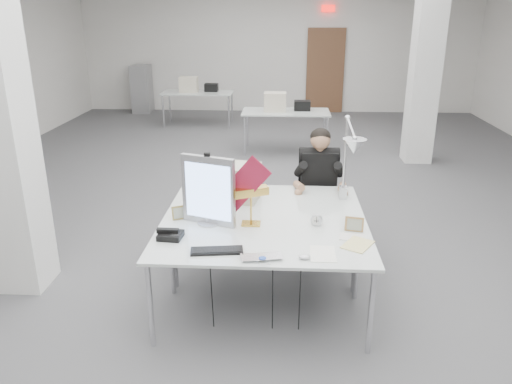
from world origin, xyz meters
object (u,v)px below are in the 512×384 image
(seated_person, at_px, (319,169))
(beige_monitor, at_px, (240,182))
(architect_lamp, at_px, (348,160))
(monitor, at_px, (208,191))
(desk_phone, at_px, (171,235))
(office_chair, at_px, (317,200))
(desk_main, at_px, (262,241))
(bankers_lamp, at_px, (251,205))
(laptop, at_px, (262,260))

(seated_person, distance_m, beige_monitor, 0.99)
(architect_lamp, bearing_deg, seated_person, 122.43)
(monitor, height_order, desk_phone, monitor)
(desk_phone, bearing_deg, monitor, 54.88)
(office_chair, relative_size, beige_monitor, 2.91)
(monitor, bearing_deg, desk_phone, -110.75)
(desk_main, relative_size, architect_lamp, 1.93)
(beige_monitor, xyz_separation_m, architect_lamp, (1.01, -0.18, 0.29))
(monitor, height_order, bankers_lamp, monitor)
(monitor, distance_m, beige_monitor, 0.66)
(office_chair, bearing_deg, architect_lamp, -76.75)
(seated_person, bearing_deg, desk_phone, -131.97)
(desk_main, distance_m, monitor, 0.65)
(bankers_lamp, xyz_separation_m, beige_monitor, (-0.15, 0.62, -0.01))
(desk_main, bearing_deg, desk_phone, -179.59)
(laptop, xyz_separation_m, bankers_lamp, (-0.13, 0.67, 0.17))
(seated_person, distance_m, desk_phone, 1.98)
(monitor, distance_m, desk_phone, 0.50)
(desk_main, xyz_separation_m, beige_monitor, (-0.26, 0.93, 0.18))
(desk_main, height_order, laptop, laptop)
(laptop, bearing_deg, seated_person, 62.88)
(office_chair, xyz_separation_m, beige_monitor, (-0.81, -0.62, 0.40))
(laptop, bearing_deg, monitor, 114.62)
(monitor, bearing_deg, desk_main, -13.48)
(laptop, height_order, beige_monitor, beige_monitor)
(desk_main, bearing_deg, laptop, -86.78)
(laptop, distance_m, beige_monitor, 1.33)
(laptop, xyz_separation_m, beige_monitor, (-0.28, 1.29, 0.16))
(office_chair, height_order, desk_phone, office_chair)
(desk_main, relative_size, bankers_lamp, 4.86)
(beige_monitor, relative_size, architect_lamp, 0.39)
(desk_phone, bearing_deg, laptop, -19.83)
(seated_person, xyz_separation_m, architect_lamp, (0.20, -0.74, 0.32))
(office_chair, bearing_deg, seated_person, -91.21)
(beige_monitor, bearing_deg, monitor, -98.31)
(monitor, xyz_separation_m, laptop, (0.49, -0.68, -0.29))
(monitor, xyz_separation_m, architect_lamp, (1.22, 0.44, 0.16))
(laptop, height_order, architect_lamp, architect_lamp)
(monitor, relative_size, architect_lamp, 0.65)
(desk_main, relative_size, office_chair, 1.70)
(office_chair, bearing_deg, bankers_lamp, -119.11)
(monitor, height_order, laptop, monitor)
(desk_phone, xyz_separation_m, architect_lamp, (1.50, 0.75, 0.44))
(laptop, bearing_deg, architect_lamp, 45.47)
(desk_main, height_order, seated_person, seated_person)
(seated_person, height_order, beige_monitor, seated_person)
(seated_person, height_order, monitor, seated_person)
(office_chair, bearing_deg, laptop, -106.65)
(seated_person, xyz_separation_m, beige_monitor, (-0.81, -0.57, 0.03))
(laptop, distance_m, bankers_lamp, 0.71)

